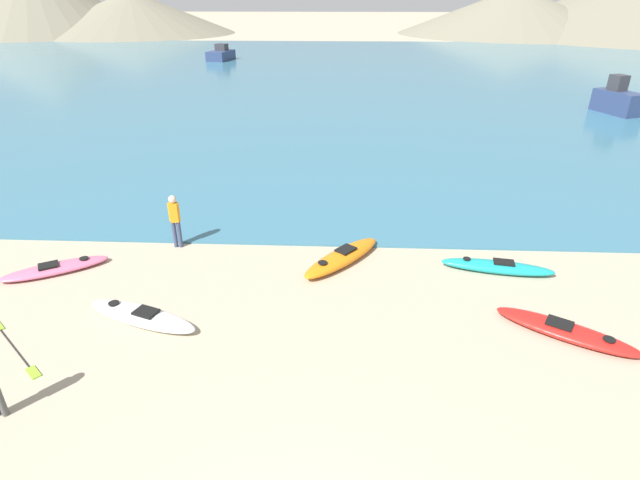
{
  "coord_description": "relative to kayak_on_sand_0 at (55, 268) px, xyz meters",
  "views": [
    {
      "loc": [
        0.29,
        -2.97,
        7.24
      ],
      "look_at": [
        -0.34,
        10.44,
        0.5
      ],
      "focal_mm": 28.0,
      "sensor_mm": 36.0,
      "label": 1
    }
  ],
  "objects": [
    {
      "name": "person_near_waterline",
      "position": [
        3.05,
        1.74,
        0.86
      ],
      "size": [
        0.35,
        0.24,
        1.72
      ],
      "color": "#384260",
      "rests_on": "ground_plane"
    },
    {
      "name": "far_hill_midright",
      "position": [
        38.72,
        88.72,
        3.78
      ],
      "size": [
        41.7,
        41.7,
        7.8
      ],
      "primitive_type": "cone",
      "color": "gray",
      "rests_on": "ground_plane"
    },
    {
      "name": "bay_water",
      "position": [
        7.87,
        36.96,
        -0.09
      ],
      "size": [
        160.0,
        70.0,
        0.06
      ],
      "primitive_type": "cube",
      "color": "teal",
      "rests_on": "ground_plane"
    },
    {
      "name": "kayak_on_sand_3",
      "position": [
        13.44,
        -2.3,
        0.01
      ],
      "size": [
        3.12,
        2.33,
        0.32
      ],
      "color": "red",
      "rests_on": "ground_plane"
    },
    {
      "name": "kayak_on_sand_1",
      "position": [
        3.35,
        -2.19,
        0.02
      ],
      "size": [
        3.16,
        1.78,
        0.33
      ],
      "color": "white",
      "rests_on": "ground_plane"
    },
    {
      "name": "moored_boat_3",
      "position": [
        25.8,
        21.66,
        0.76
      ],
      "size": [
        2.39,
        3.36,
        2.35
      ],
      "color": "navy",
      "rests_on": "bay_water"
    },
    {
      "name": "loose_paddle",
      "position": [
        0.84,
        -3.37,
        -0.11
      ],
      "size": [
        2.22,
        1.96,
        0.03
      ],
      "color": "black",
      "rests_on": "ground_plane"
    },
    {
      "name": "kayak_on_sand_4",
      "position": [
        8.21,
        0.96,
        0.06
      ],
      "size": [
        2.6,
        2.97,
        0.4
      ],
      "color": "orange",
      "rests_on": "ground_plane"
    },
    {
      "name": "kayak_on_sand_2",
      "position": [
        12.64,
        0.62,
        0.04
      ],
      "size": [
        3.19,
        1.14,
        0.36
      ],
      "color": "teal",
      "rests_on": "ground_plane"
    },
    {
      "name": "kayak_on_sand_0",
      "position": [
        0.0,
        0.0,
        0.0
      ],
      "size": [
        2.84,
        2.08,
        0.29
      ],
      "color": "#E5668C",
      "rests_on": "ground_plane"
    },
    {
      "name": "far_hill_midleft",
      "position": [
        -30.85,
        86.13,
        3.49
      ],
      "size": [
        36.89,
        36.89,
        7.23
      ],
      "primitive_type": "cone",
      "color": "gray",
      "rests_on": "ground_plane"
    },
    {
      "name": "moored_boat_2",
      "position": [
        -6.0,
        47.73,
        0.54
      ],
      "size": [
        2.79,
        3.98,
        1.72
      ],
      "color": "navy",
      "rests_on": "bay_water"
    }
  ]
}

